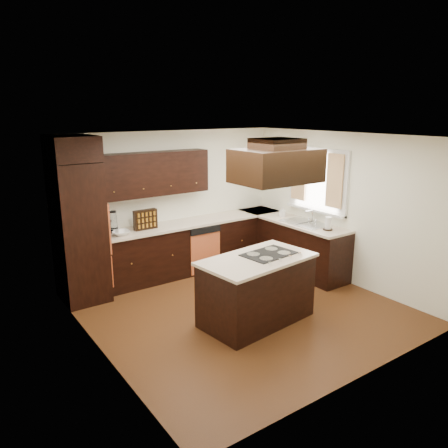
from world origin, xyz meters
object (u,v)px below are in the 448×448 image
(range_hood, at_px, (276,166))
(spice_rack, at_px, (145,220))
(oven_column, at_px, (79,233))
(island, at_px, (256,291))

(range_hood, xyz_separation_m, spice_rack, (-0.76, 2.33, -1.07))
(oven_column, relative_size, island, 1.41)
(oven_column, bearing_deg, spice_rack, 4.06)
(island, bearing_deg, range_hood, -49.14)
(oven_column, distance_m, range_hood, 3.13)
(spice_rack, bearing_deg, island, -75.96)
(island, distance_m, range_hood, 1.73)
(spice_rack, bearing_deg, range_hood, -73.28)
(oven_column, xyz_separation_m, island, (1.72, -2.11, -0.62))
(island, relative_size, range_hood, 1.43)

